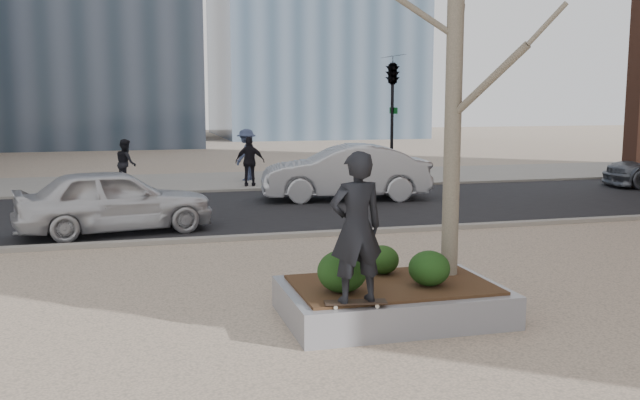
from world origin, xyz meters
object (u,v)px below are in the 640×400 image
object	(u,v)px
planter	(392,302)
skateboard	(356,304)
skateboarder	(356,227)
police_car	(115,200)

from	to	relation	value
planter	skateboard	xyz separation A→B (m)	(-0.80, -0.83, 0.26)
skateboard	skateboarder	bearing A→B (deg)	0.00
skateboarder	police_car	size ratio (longest dim) A/B	0.43
skateboarder	police_car	bearing A→B (deg)	-73.72
skateboard	skateboarder	distance (m)	0.98
skateboard	police_car	world-z (taller)	police_car
skateboard	police_car	bearing A→B (deg)	119.28
police_car	planter	bearing A→B (deg)	-163.68
planter	skateboarder	xyz separation A→B (m)	(-0.80, -0.83, 1.24)
planter	skateboard	bearing A→B (deg)	-133.89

